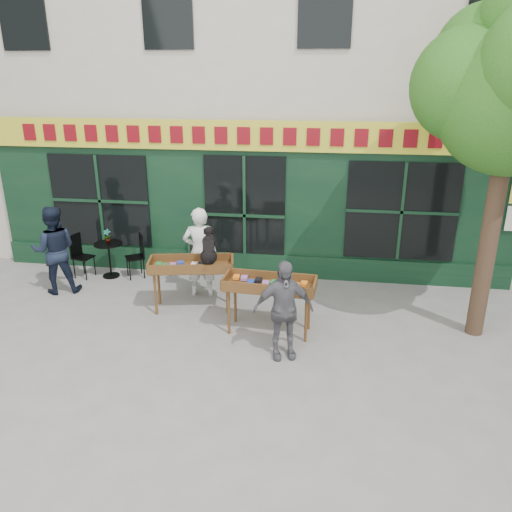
# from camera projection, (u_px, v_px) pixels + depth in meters

# --- Properties ---
(ground) EXTENTS (80.00, 80.00, 0.00)m
(ground) POSITION_uv_depth(u_px,v_px,m) (224.00, 323.00, 8.84)
(ground) COLOR slate
(ground) RESTS_ON ground
(building) EXTENTS (14.00, 7.26, 10.00)m
(building) POSITION_uv_depth(u_px,v_px,m) (268.00, 40.00, 12.68)
(building) COLOR beige
(building) RESTS_ON ground
(book_cart_center) EXTENTS (1.59, 0.90, 0.99)m
(book_cart_center) POSITION_uv_depth(u_px,v_px,m) (191.00, 268.00, 9.12)
(book_cart_center) COLOR brown
(book_cart_center) RESTS_ON ground
(dog) EXTENTS (0.45, 0.65, 0.60)m
(dog) POSITION_uv_depth(u_px,v_px,m) (209.00, 245.00, 8.87)
(dog) COLOR black
(dog) RESTS_ON book_cart_center
(woman) EXTENTS (0.72, 0.54, 1.79)m
(woman) POSITION_uv_depth(u_px,v_px,m) (200.00, 252.00, 9.70)
(woman) COLOR white
(woman) RESTS_ON ground
(book_cart_right) EXTENTS (1.54, 0.72, 0.99)m
(book_cart_right) POSITION_uv_depth(u_px,v_px,m) (269.00, 287.00, 8.29)
(book_cart_right) COLOR brown
(book_cart_right) RESTS_ON ground
(man_right) EXTENTS (1.00, 0.63, 1.59)m
(man_right) POSITION_uv_depth(u_px,v_px,m) (283.00, 310.00, 7.56)
(man_right) COLOR #55555A
(man_right) RESTS_ON ground
(bistro_table) EXTENTS (0.60, 0.60, 0.76)m
(bistro_table) POSITION_uv_depth(u_px,v_px,m) (109.00, 253.00, 10.69)
(bistro_table) COLOR black
(bistro_table) RESTS_ON ground
(bistro_chair_left) EXTENTS (0.43, 0.43, 0.95)m
(bistro_chair_left) POSITION_uv_depth(u_px,v_px,m) (79.00, 252.00, 10.70)
(bistro_chair_left) COLOR black
(bistro_chair_left) RESTS_ON ground
(bistro_chair_right) EXTENTS (0.50, 0.50, 0.95)m
(bistro_chair_right) POSITION_uv_depth(u_px,v_px,m) (138.00, 252.00, 10.69)
(bistro_chair_right) COLOR black
(bistro_chair_right) RESTS_ON ground
(potted_plant) EXTENTS (0.17, 0.12, 0.31)m
(potted_plant) POSITION_uv_depth(u_px,v_px,m) (107.00, 236.00, 10.56)
(potted_plant) COLOR gray
(potted_plant) RESTS_ON bistro_table
(man_left) EXTENTS (1.05, 0.95, 1.77)m
(man_left) POSITION_uv_depth(u_px,v_px,m) (54.00, 250.00, 9.84)
(man_left) COLOR black
(man_left) RESTS_ON ground
(chalkboard) EXTENTS (0.58, 0.25, 0.79)m
(chalkboard) POSITION_uv_depth(u_px,v_px,m) (201.00, 257.00, 10.87)
(chalkboard) COLOR black
(chalkboard) RESTS_ON ground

